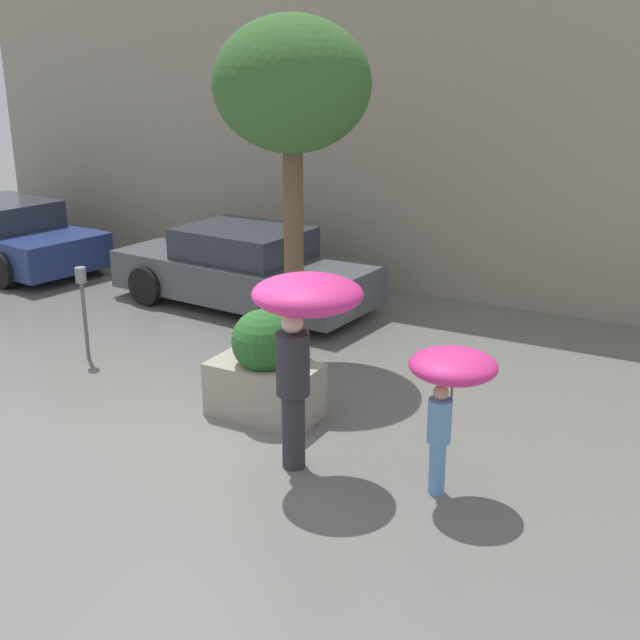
{
  "coord_description": "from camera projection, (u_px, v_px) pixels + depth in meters",
  "views": [
    {
      "loc": [
        4.99,
        -5.82,
        3.87
      ],
      "look_at": [
        1.0,
        1.6,
        1.05
      ],
      "focal_mm": 45.0,
      "sensor_mm": 36.0,
      "label": 1
    }
  ],
  "objects": [
    {
      "name": "building_facade",
      "position": [
        410.0,
        109.0,
        12.81
      ],
      "size": [
        18.0,
        0.3,
        6.0
      ],
      "color": "#9E937F",
      "rests_on": "ground"
    },
    {
      "name": "person_child",
      "position": [
        451.0,
        379.0,
        7.07
      ],
      "size": [
        0.79,
        0.79,
        1.38
      ],
      "rotation": [
        0.0,
        0.0,
        0.6
      ],
      "color": "#669ED1",
      "rests_on": "ground"
    },
    {
      "name": "ground_plane",
      "position": [
        163.0,
        444.0,
        8.33
      ],
      "size": [
        40.0,
        40.0,
        0.0
      ],
      "primitive_type": "plane",
      "color": "slate"
    },
    {
      "name": "parked_car_near",
      "position": [
        244.0,
        269.0,
        12.76
      ],
      "size": [
        4.4,
        2.25,
        1.26
      ],
      "rotation": [
        0.0,
        0.0,
        1.48
      ],
      "color": "#4C5156",
      "rests_on": "ground"
    },
    {
      "name": "street_tree",
      "position": [
        292.0,
        89.0,
        9.75
      ],
      "size": [
        1.94,
        1.94,
        4.33
      ],
      "color": "brown",
      "rests_on": "ground"
    },
    {
      "name": "parking_meter",
      "position": [
        82.0,
        294.0,
        10.39
      ],
      "size": [
        0.14,
        0.14,
        1.25
      ],
      "color": "#595B60",
      "rests_on": "ground"
    },
    {
      "name": "planter_box",
      "position": [
        264.0,
        370.0,
        8.83
      ],
      "size": [
        1.23,
        0.71,
        1.24
      ],
      "color": "#9E9384",
      "rests_on": "ground"
    },
    {
      "name": "parked_car_far",
      "position": [
        6.0,
        236.0,
        15.08
      ],
      "size": [
        4.43,
        2.48,
        1.26
      ],
      "rotation": [
        0.0,
        0.0,
        1.4
      ],
      "color": "navy",
      "rests_on": "ground"
    },
    {
      "name": "person_adult",
      "position": [
        304.0,
        317.0,
        7.38
      ],
      "size": [
        1.03,
        1.03,
        1.94
      ],
      "rotation": [
        0.0,
        0.0,
        0.29
      ],
      "color": "#2D2D33",
      "rests_on": "ground"
    }
  ]
}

